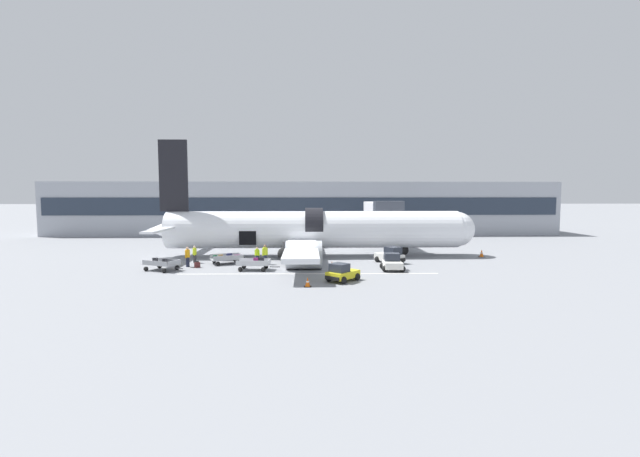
{
  "coord_description": "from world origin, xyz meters",
  "views": [
    {
      "loc": [
        0.47,
        -36.8,
        6.53
      ],
      "look_at": [
        1.81,
        5.44,
        3.12
      ],
      "focal_mm": 24.0,
      "sensor_mm": 36.0,
      "label": 1
    }
  ],
  "objects": [
    {
      "name": "jet_bridge_stub",
      "position": [
        9.6,
        14.97,
        4.24
      ],
      "size": [
        3.23,
        12.32,
        5.76
      ],
      "color": "#4C4C51",
      "rests_on": "ground_plane"
    },
    {
      "name": "baggage_cart_queued",
      "position": [
        -3.97,
        -0.27,
        0.49
      ],
      "size": [
        3.73,
        2.02,
        1.09
      ],
      "color": "#B7BABF",
      "rests_on": "ground_plane"
    },
    {
      "name": "ground_plane",
      "position": [
        0.0,
        0.0,
        0.0
      ],
      "size": [
        500.0,
        500.0,
        0.0
      ],
      "primitive_type": "plane",
      "color": "gray"
    },
    {
      "name": "terminal_strip",
      "position": [
        0.0,
        36.26,
        4.22
      ],
      "size": [
        81.03,
        14.14,
        8.44
      ],
      "color": "#9EA3AD",
      "rests_on": "ground_plane"
    },
    {
      "name": "ground_crew_supervisor",
      "position": [
        -3.4,
        2.75,
        0.97
      ],
      "size": [
        0.59,
        0.59,
        1.84
      ],
      "color": "#1E2338",
      "rests_on": "ground_plane"
    },
    {
      "name": "apron_marking_line",
      "position": [
        0.61,
        -2.09,
        0.0
      ],
      "size": [
        21.47,
        0.53,
        0.01
      ],
      "color": "silver",
      "rests_on": "ground_plane"
    },
    {
      "name": "baggage_tug_lead",
      "position": [
        8.43,
        3.23,
        0.67
      ],
      "size": [
        2.72,
        3.16,
        1.57
      ],
      "color": "silver",
      "rests_on": "ground_plane"
    },
    {
      "name": "baggage_tug_mid",
      "position": [
        3.13,
        -5.16,
        0.59
      ],
      "size": [
        2.77,
        2.86,
        1.38
      ],
      "color": "yellow",
      "rests_on": "ground_plane"
    },
    {
      "name": "safety_cone_nose",
      "position": [
        18.7,
        6.74,
        0.37
      ],
      "size": [
        0.59,
        0.59,
        0.78
      ],
      "color": "black",
      "rests_on": "ground_plane"
    },
    {
      "name": "safety_cone_wingtip",
      "position": [
        2.69,
        0.29,
        0.31
      ],
      "size": [
        0.44,
        0.44,
        0.67
      ],
      "color": "black",
      "rests_on": "ground_plane"
    },
    {
      "name": "ground_crew_driver",
      "position": [
        -10.24,
        1.62,
        0.95
      ],
      "size": [
        0.54,
        0.62,
        1.8
      ],
      "color": "#1E2338",
      "rests_on": "ground_plane"
    },
    {
      "name": "baggage_tug_rear",
      "position": [
        7.82,
        -0.71,
        0.61
      ],
      "size": [
        2.06,
        2.38,
        1.44
      ],
      "color": "silver",
      "rests_on": "ground_plane"
    },
    {
      "name": "airplane",
      "position": [
        0.78,
        7.89,
        2.72
      ],
      "size": [
        34.44,
        29.4,
        12.09
      ],
      "color": "white",
      "rests_on": "ground_plane"
    },
    {
      "name": "baggage_cart_empty",
      "position": [
        -11.91,
        -0.21,
        0.49
      ],
      "size": [
        3.72,
        2.66,
        1.05
      ],
      "color": "#999BA0",
      "rests_on": "ground_plane"
    },
    {
      "name": "ground_crew_loader_b",
      "position": [
        -10.17,
        3.82,
        0.86
      ],
      "size": [
        0.42,
        0.57,
        1.63
      ],
      "color": "#2D2D33",
      "rests_on": "ground_plane"
    },
    {
      "name": "safety_cone_engine_left",
      "position": [
        0.54,
        -7.06,
        0.32
      ],
      "size": [
        0.53,
        0.53,
        0.69
      ],
      "color": "black",
      "rests_on": "ground_plane"
    },
    {
      "name": "baggage_cart_loading",
      "position": [
        -6.97,
        3.25,
        0.46
      ],
      "size": [
        3.82,
        2.79,
        0.92
      ],
      "color": "#999BA0",
      "rests_on": "ground_plane"
    },
    {
      "name": "suitcase_on_tarmac_upright",
      "position": [
        -9.28,
        1.19,
        0.24
      ],
      "size": [
        0.54,
        0.48,
        0.6
      ],
      "color": "#4C1E1E",
      "rests_on": "ground_plane"
    },
    {
      "name": "ground_crew_loader_a",
      "position": [
        -4.22,
        3.54,
        0.81
      ],
      "size": [
        0.52,
        0.46,
        1.53
      ],
      "color": "#1E2338",
      "rests_on": "ground_plane"
    }
  ]
}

